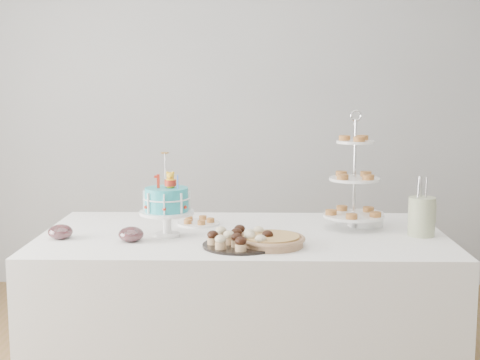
{
  "coord_description": "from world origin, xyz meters",
  "views": [
    {
      "loc": [
        0.05,
        -2.83,
        1.48
      ],
      "look_at": [
        -0.01,
        0.3,
        1.03
      ],
      "focal_mm": 50.0,
      "sensor_mm": 36.0,
      "label": 1
    }
  ],
  "objects_px": {
    "tiered_stand": "(354,180)",
    "jam_bowl_b": "(131,235)",
    "pie": "(271,240)",
    "table": "(243,279)",
    "pastry_plate": "(198,222)",
    "cupcake_tray": "(240,238)",
    "birthday_cake": "(167,214)",
    "utensil_pitcher": "(422,215)",
    "plate_stack": "(365,219)",
    "jam_bowl_a": "(60,232)"
  },
  "relations": [
    {
      "from": "tiered_stand",
      "to": "jam_bowl_b",
      "type": "relative_size",
      "value": 5.08
    },
    {
      "from": "pie",
      "to": "jam_bowl_b",
      "type": "relative_size",
      "value": 2.61
    },
    {
      "from": "table",
      "to": "pastry_plate",
      "type": "relative_size",
      "value": 8.94
    },
    {
      "from": "cupcake_tray",
      "to": "birthday_cake",
      "type": "bearing_deg",
      "value": 150.72
    },
    {
      "from": "utensil_pitcher",
      "to": "birthday_cake",
      "type": "bearing_deg",
      "value": 172.87
    },
    {
      "from": "plate_stack",
      "to": "jam_bowl_b",
      "type": "height_order",
      "value": "plate_stack"
    },
    {
      "from": "table",
      "to": "pie",
      "type": "xyz_separation_m",
      "value": [
        0.13,
        -0.26,
        0.25
      ]
    },
    {
      "from": "cupcake_tray",
      "to": "pie",
      "type": "bearing_deg",
      "value": 4.49
    },
    {
      "from": "tiered_stand",
      "to": "utensil_pitcher",
      "type": "relative_size",
      "value": 2.08
    },
    {
      "from": "cupcake_tray",
      "to": "jam_bowl_a",
      "type": "relative_size",
      "value": 2.94
    },
    {
      "from": "pastry_plate",
      "to": "jam_bowl_a",
      "type": "bearing_deg",
      "value": -151.33
    },
    {
      "from": "cupcake_tray",
      "to": "tiered_stand",
      "type": "bearing_deg",
      "value": 34.76
    },
    {
      "from": "table",
      "to": "cupcake_tray",
      "type": "height_order",
      "value": "cupcake_tray"
    },
    {
      "from": "jam_bowl_a",
      "to": "jam_bowl_b",
      "type": "distance_m",
      "value": 0.34
    },
    {
      "from": "jam_bowl_b",
      "to": "table",
      "type": "bearing_deg",
      "value": 20.23
    },
    {
      "from": "tiered_stand",
      "to": "jam_bowl_a",
      "type": "bearing_deg",
      "value": -169.69
    },
    {
      "from": "pastry_plate",
      "to": "jam_bowl_a",
      "type": "relative_size",
      "value": 1.9
    },
    {
      "from": "cupcake_tray",
      "to": "jam_bowl_b",
      "type": "distance_m",
      "value": 0.5
    },
    {
      "from": "table",
      "to": "utensil_pitcher",
      "type": "xyz_separation_m",
      "value": [
        0.84,
        -0.04,
        0.33
      ]
    },
    {
      "from": "cupcake_tray",
      "to": "utensil_pitcher",
      "type": "height_order",
      "value": "utensil_pitcher"
    },
    {
      "from": "jam_bowl_b",
      "to": "tiered_stand",
      "type": "bearing_deg",
      "value": 15.87
    },
    {
      "from": "plate_stack",
      "to": "utensil_pitcher",
      "type": "distance_m",
      "value": 0.32
    },
    {
      "from": "cupcake_tray",
      "to": "plate_stack",
      "type": "relative_size",
      "value": 1.87
    },
    {
      "from": "pie",
      "to": "jam_bowl_b",
      "type": "distance_m",
      "value": 0.64
    },
    {
      "from": "plate_stack",
      "to": "table",
      "type": "bearing_deg",
      "value": -163.39
    },
    {
      "from": "pie",
      "to": "utensil_pitcher",
      "type": "height_order",
      "value": "utensil_pitcher"
    },
    {
      "from": "tiered_stand",
      "to": "jam_bowl_b",
      "type": "distance_m",
      "value": 1.11
    },
    {
      "from": "table",
      "to": "jam_bowl_a",
      "type": "height_order",
      "value": "jam_bowl_a"
    },
    {
      "from": "birthday_cake",
      "to": "plate_stack",
      "type": "bearing_deg",
      "value": 14.1
    },
    {
      "from": "cupcake_tray",
      "to": "pie",
      "type": "relative_size",
      "value": 1.11
    },
    {
      "from": "table",
      "to": "plate_stack",
      "type": "xyz_separation_m",
      "value": [
        0.62,
        0.18,
        0.26
      ]
    },
    {
      "from": "table",
      "to": "cupcake_tray",
      "type": "relative_size",
      "value": 5.77
    },
    {
      "from": "jam_bowl_a",
      "to": "utensil_pitcher",
      "type": "xyz_separation_m",
      "value": [
        1.68,
        0.1,
        0.07
      ]
    },
    {
      "from": "birthday_cake",
      "to": "tiered_stand",
      "type": "distance_m",
      "value": 0.93
    },
    {
      "from": "jam_bowl_a",
      "to": "tiered_stand",
      "type": "bearing_deg",
      "value": 10.31
    },
    {
      "from": "pie",
      "to": "jam_bowl_b",
      "type": "height_order",
      "value": "jam_bowl_b"
    },
    {
      "from": "tiered_stand",
      "to": "utensil_pitcher",
      "type": "bearing_deg",
      "value": -27.23
    },
    {
      "from": "utensil_pitcher",
      "to": "jam_bowl_a",
      "type": "bearing_deg",
      "value": 174.5
    },
    {
      "from": "table",
      "to": "jam_bowl_b",
      "type": "distance_m",
      "value": 0.6
    },
    {
      "from": "tiered_stand",
      "to": "pastry_plate",
      "type": "xyz_separation_m",
      "value": [
        -0.77,
        0.08,
        -0.23
      ]
    },
    {
      "from": "birthday_cake",
      "to": "jam_bowl_b",
      "type": "distance_m",
      "value": 0.2
    },
    {
      "from": "birthday_cake",
      "to": "utensil_pitcher",
      "type": "bearing_deg",
      "value": 0.83
    },
    {
      "from": "tiered_stand",
      "to": "jam_bowl_b",
      "type": "bearing_deg",
      "value": -164.13
    },
    {
      "from": "plate_stack",
      "to": "pastry_plate",
      "type": "relative_size",
      "value": 0.83
    },
    {
      "from": "pie",
      "to": "jam_bowl_a",
      "type": "xyz_separation_m",
      "value": [
        -0.97,
        0.12,
        0.0
      ]
    },
    {
      "from": "tiered_stand",
      "to": "pastry_plate",
      "type": "distance_m",
      "value": 0.81
    },
    {
      "from": "cupcake_tray",
      "to": "utensil_pitcher",
      "type": "relative_size",
      "value": 1.19
    },
    {
      "from": "birthday_cake",
      "to": "pastry_plate",
      "type": "height_order",
      "value": "birthday_cake"
    },
    {
      "from": "pie",
      "to": "tiered_stand",
      "type": "xyz_separation_m",
      "value": [
        0.41,
        0.37,
        0.22
      ]
    },
    {
      "from": "jam_bowl_a",
      "to": "pastry_plate",
      "type": "bearing_deg",
      "value": 28.67
    }
  ]
}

